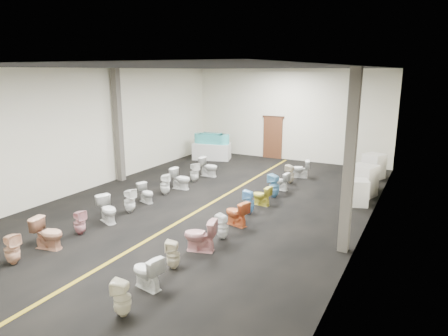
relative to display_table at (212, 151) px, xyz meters
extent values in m
plane|color=black|center=(3.42, -6.22, -0.41)|extent=(16.00, 16.00, 0.00)
plane|color=black|center=(3.42, -6.22, 4.09)|extent=(16.00, 16.00, 0.00)
plane|color=beige|center=(3.42, 1.78, 1.84)|extent=(10.00, 0.00, 10.00)
plane|color=beige|center=(-1.58, -6.22, 1.84)|extent=(0.00, 16.00, 16.00)
plane|color=beige|center=(8.42, -6.22, 1.84)|extent=(0.00, 16.00, 16.00)
cube|color=olive|center=(3.42, -6.22, -0.41)|extent=(0.12, 15.60, 0.01)
cube|color=#562D19|center=(2.62, 1.72, 0.64)|extent=(1.00, 0.10, 2.10)
cube|color=#331C11|center=(2.62, 1.73, 1.71)|extent=(1.15, 0.08, 0.10)
cube|color=#59544C|center=(-1.33, -5.22, 1.84)|extent=(0.25, 0.25, 4.50)
cube|color=#59544C|center=(8.17, -7.72, 1.84)|extent=(0.25, 0.25, 4.50)
cube|color=silver|center=(0.00, 0.00, 0.00)|extent=(2.04, 1.42, 0.82)
cube|color=#42BDBF|center=(0.00, 0.00, 0.64)|extent=(1.27, 0.80, 0.50)
cylinder|color=#42BDBF|center=(-0.60, -0.07, 0.64)|extent=(0.66, 0.66, 0.50)
cylinder|color=#42BDBF|center=(0.60, 0.07, 0.64)|extent=(0.66, 0.66, 0.50)
cube|color=teal|center=(0.00, 0.00, 0.84)|extent=(1.05, 0.58, 0.20)
cube|color=white|center=(7.82, -3.93, 0.03)|extent=(0.85, 0.85, 0.87)
cube|color=silver|center=(7.82, -2.82, 0.15)|extent=(1.03, 1.03, 1.13)
cube|color=silver|center=(7.82, -1.85, 0.04)|extent=(0.85, 0.85, 0.90)
cube|color=white|center=(7.82, -0.10, 0.11)|extent=(0.97, 0.97, 1.05)
imported|color=#F2BA95|center=(1.51, -12.07, -0.03)|extent=(0.36, 0.35, 0.76)
imported|color=tan|center=(1.53, -11.09, -0.01)|extent=(0.87, 0.60, 0.81)
imported|color=pink|center=(1.54, -10.08, -0.06)|extent=(0.35, 0.34, 0.70)
imported|color=white|center=(1.55, -9.02, -0.02)|extent=(0.88, 0.70, 0.79)
imported|color=white|center=(1.58, -8.08, -0.02)|extent=(0.36, 0.35, 0.78)
imported|color=silver|center=(1.41, -7.03, -0.08)|extent=(0.73, 0.54, 0.67)
imported|color=white|center=(1.45, -6.01, -0.02)|extent=(0.47, 0.46, 0.78)
imported|color=white|center=(1.55, -5.13, -0.01)|extent=(0.80, 0.47, 0.80)
imported|color=white|center=(1.47, -4.03, -0.02)|extent=(0.47, 0.47, 0.78)
imported|color=white|center=(1.56, -3.00, 0.00)|extent=(0.82, 0.48, 0.82)
imported|color=#F0E9C8|center=(5.16, -12.43, -0.05)|extent=(0.42, 0.41, 0.72)
imported|color=white|center=(4.95, -11.45, -0.04)|extent=(0.80, 0.55, 0.75)
imported|color=beige|center=(4.94, -10.50, -0.07)|extent=(0.41, 0.40, 0.68)
imported|color=#D89596|center=(5.01, -9.43, 0.01)|extent=(0.91, 0.67, 0.84)
imported|color=white|center=(5.16, -8.52, -0.06)|extent=(0.37, 0.36, 0.70)
imported|color=#D96734|center=(5.06, -7.47, -0.03)|extent=(0.83, 0.60, 0.76)
imported|color=#72B7EA|center=(4.98, -6.40, -0.03)|extent=(0.40, 0.39, 0.77)
imported|color=#DBCE42|center=(5.01, -5.46, -0.07)|extent=(0.70, 0.45, 0.67)
imported|color=#65A4CC|center=(5.07, -4.45, 0.01)|extent=(0.47, 0.47, 0.84)
imported|color=white|center=(4.95, -3.50, -0.06)|extent=(0.72, 0.46, 0.69)
imported|color=beige|center=(4.98, -2.41, -0.04)|extent=(0.43, 0.43, 0.74)
imported|color=white|center=(5.08, -1.41, -0.03)|extent=(0.84, 0.61, 0.76)
camera|label=1|loc=(9.85, -17.32, 4.00)|focal=32.00mm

